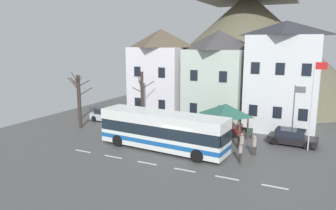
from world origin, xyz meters
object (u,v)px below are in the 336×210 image
(bus_shelter, at_px, (226,110))
(parked_car_02, at_px, (221,127))
(bare_tree_02, at_px, (142,98))
(townhouse_01, at_px, (218,77))
(bare_tree_00, at_px, (78,96))
(parked_car_00, at_px, (292,137))
(pedestrian_01, at_px, (254,145))
(pedestrian_02, at_px, (242,142))
(pedestrian_00, at_px, (240,152))
(parked_car_01, at_px, (108,115))
(townhouse_00, at_px, (161,73))
(transit_bus, at_px, (163,131))
(public_bench, at_px, (244,132))
(flagpole, at_px, (313,100))
(townhouse_02, at_px, (283,76))
(bare_tree_01, at_px, (79,100))
(hilltop_castle, at_px, (247,42))

(bus_shelter, relative_size, parked_car_02, 0.87)
(bus_shelter, height_order, bare_tree_02, bare_tree_02)
(townhouse_01, distance_m, bare_tree_00, 15.80)
(bus_shelter, bearing_deg, parked_car_00, 17.07)
(bare_tree_02, bearing_deg, pedestrian_01, -18.48)
(parked_car_02, xyz_separation_m, pedestrian_02, (3.09, -4.49, 0.25))
(pedestrian_00, bearing_deg, parked_car_02, 117.45)
(parked_car_01, distance_m, parked_car_02, 12.77)
(townhouse_01, distance_m, parked_car_02, 6.93)
(townhouse_01, height_order, pedestrian_00, townhouse_01)
(townhouse_00, xyz_separation_m, transit_bus, (5.82, -11.13, -3.56))
(parked_car_02, height_order, public_bench, parked_car_02)
(parked_car_01, bearing_deg, townhouse_01, 32.50)
(transit_bus, bearing_deg, parked_car_01, 153.40)
(flagpole, distance_m, bare_tree_00, 24.13)
(public_bench, bearing_deg, bare_tree_02, -177.69)
(pedestrian_00, height_order, flagpole, flagpole)
(bus_shelter, relative_size, bare_tree_00, 0.70)
(townhouse_02, xyz_separation_m, pedestrian_00, (-1.36, -11.52, -4.50))
(parked_car_01, distance_m, pedestrian_00, 17.43)
(pedestrian_01, xyz_separation_m, bare_tree_02, (-12.57, 4.20, 2.10))
(pedestrian_01, height_order, pedestrian_02, pedestrian_02)
(parked_car_02, relative_size, bare_tree_02, 0.73)
(transit_bus, distance_m, flagpole, 12.27)
(bare_tree_01, relative_size, bare_tree_02, 1.00)
(parked_car_02, xyz_separation_m, flagpole, (7.93, -1.56, 3.54))
(bus_shelter, height_order, pedestrian_01, bus_shelter)
(pedestrian_00, bearing_deg, flagpole, 50.32)
(townhouse_01, xyz_separation_m, public_bench, (4.26, -5.04, -4.53))
(bare_tree_00, bearing_deg, hilltop_castle, 61.76)
(hilltop_castle, height_order, bare_tree_00, hilltop_castle)
(townhouse_02, height_order, parked_car_00, townhouse_02)
(parked_car_00, xyz_separation_m, parked_car_02, (-6.50, 0.47, 0.01))
(public_bench, relative_size, bare_tree_02, 0.26)
(public_bench, bearing_deg, hilltop_castle, 102.75)
(parked_car_02, bearing_deg, townhouse_02, 36.65)
(pedestrian_01, height_order, public_bench, pedestrian_01)
(pedestrian_02, bearing_deg, parked_car_00, 49.68)
(townhouse_02, bearing_deg, bare_tree_01, -154.75)
(parked_car_01, bearing_deg, flagpole, 2.18)
(bare_tree_02, bearing_deg, parked_car_01, -176.88)
(bus_shelter, xyz_separation_m, public_bench, (1.25, 2.14, -2.42))
(hilltop_castle, height_order, flagpole, hilltop_castle)
(bare_tree_02, bearing_deg, flagpole, -3.87)
(hilltop_castle, bearing_deg, parked_car_01, -112.49)
(townhouse_01, height_order, public_bench, townhouse_01)
(townhouse_01, relative_size, pedestrian_01, 6.25)
(bus_shelter, xyz_separation_m, bare_tree_01, (-14.76, -1.95, -0.01))
(parked_car_02, bearing_deg, townhouse_00, 145.48)
(hilltop_castle, height_order, parked_car_01, hilltop_castle)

